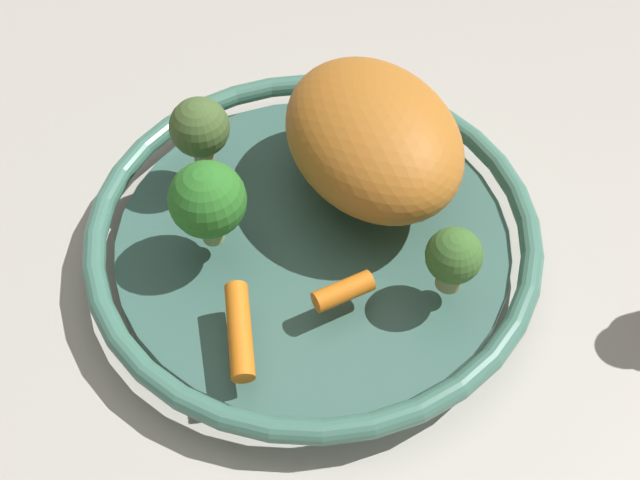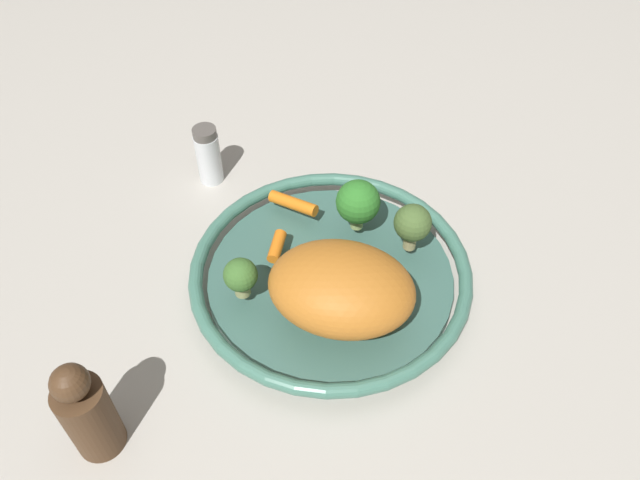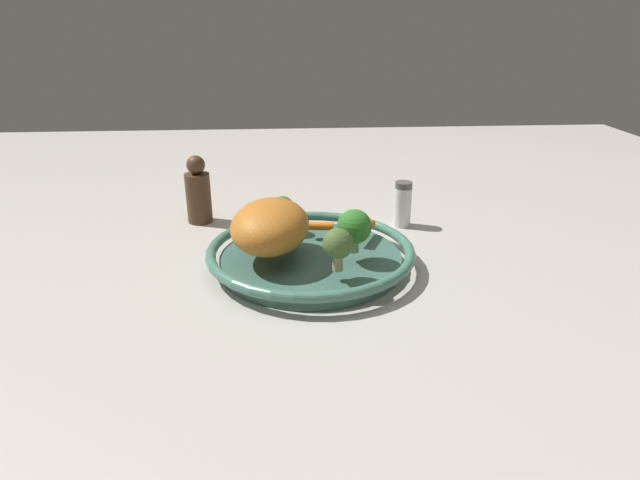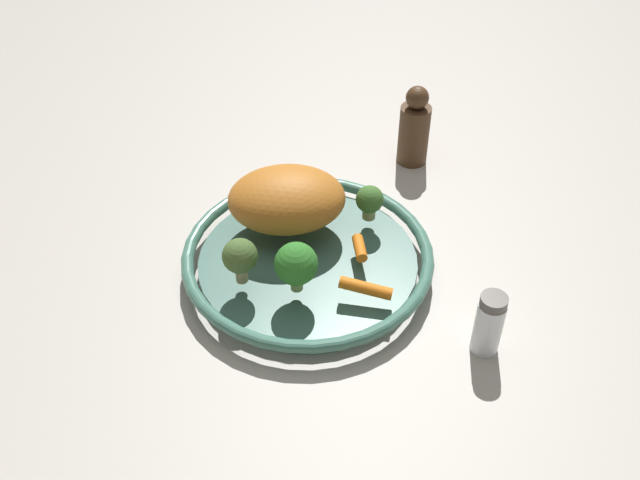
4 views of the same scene
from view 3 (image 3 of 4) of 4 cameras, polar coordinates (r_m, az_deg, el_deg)
ground_plane at (r=0.85m, az=-0.97°, el=-2.81°), size 2.23×2.23×0.00m
serving_bowl at (r=0.84m, az=-0.98°, el=-1.62°), size 0.32×0.32×0.04m
roast_chicken_piece at (r=0.81m, az=-5.26°, el=1.46°), size 0.14×0.17×0.08m
baby_carrot_left at (r=0.89m, az=4.73°, el=1.29°), size 0.04×0.06×0.02m
baby_carrot_near_rim at (r=0.89m, az=0.13°, el=1.48°), size 0.04×0.02×0.02m
broccoli_floret_small at (r=0.80m, az=3.63°, el=1.35°), size 0.05×0.05×0.07m
broccoli_floret_large at (r=0.74m, az=1.90°, el=-0.50°), size 0.04×0.04×0.06m
broccoli_floret_mid at (r=0.91m, az=-3.95°, el=3.38°), size 0.04×0.04×0.05m
salt_shaker at (r=1.02m, az=8.68°, el=3.73°), size 0.03×0.03×0.08m
pepper_mill at (r=1.04m, az=-12.69°, el=4.89°), size 0.05×0.05×0.13m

